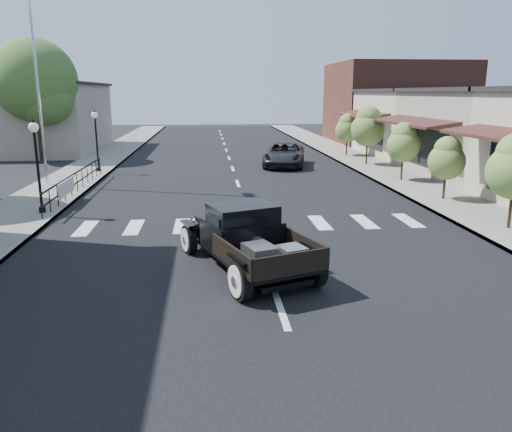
{
  "coord_description": "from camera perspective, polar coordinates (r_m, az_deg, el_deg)",
  "views": [
    {
      "loc": [
        -1.45,
        -12.6,
        4.46
      ],
      "look_at": [
        -0.11,
        1.26,
        1.0
      ],
      "focal_mm": 35.0,
      "sensor_mm": 36.0,
      "label": 1
    }
  ],
  "objects": [
    {
      "name": "lamp_post_c",
      "position": [
        29.37,
        -17.75,
        8.21
      ],
      "size": [
        0.36,
        0.36,
        3.41
      ],
      "primitive_type": null,
      "color": "black",
      "rests_on": "sidewalk_left"
    },
    {
      "name": "sidewalk_right",
      "position": [
        29.67,
        14.21,
        5.03
      ],
      "size": [
        3.0,
        80.0,
        0.15
      ],
      "primitive_type": "cube",
      "color": "gray",
      "rests_on": "ground"
    },
    {
      "name": "low_building_left",
      "position": [
        42.85,
        -24.33,
        10.12
      ],
      "size": [
        10.0,
        12.0,
        5.0
      ],
      "primitive_type": "cube",
      "color": "#AB9E8F",
      "rests_on": "ground"
    },
    {
      "name": "road",
      "position": [
        28.0,
        -2.47,
        4.79
      ],
      "size": [
        14.0,
        80.0,
        0.02
      ],
      "primitive_type": "cube",
      "color": "black",
      "rests_on": "ground"
    },
    {
      "name": "road_markings",
      "position": [
        23.08,
        -1.8,
        2.81
      ],
      "size": [
        12.0,
        60.0,
        0.06
      ],
      "primitive_type": null,
      "color": "silver",
      "rests_on": "ground"
    },
    {
      "name": "big_tree_far",
      "position": [
        36.33,
        -23.76,
        11.99
      ],
      "size": [
        5.36,
        5.36,
        7.88
      ],
      "primitive_type": null,
      "color": "#3D5E28",
      "rests_on": "ground"
    },
    {
      "name": "railing",
      "position": [
        23.66,
        -19.79,
        3.86
      ],
      "size": [
        0.08,
        10.0,
        1.0
      ],
      "primitive_type": null,
      "color": "black",
      "rests_on": "sidewalk_left"
    },
    {
      "name": "hotrod_pickup",
      "position": [
        12.7,
        -1.09,
        -2.53
      ],
      "size": [
        3.89,
        5.45,
        1.72
      ],
      "primitive_type": null,
      "rotation": [
        0.0,
        0.0,
        0.36
      ],
      "color": "black",
      "rests_on": "ground"
    },
    {
      "name": "flagpole",
      "position": [
        25.86,
        -24.03,
        16.94
      ],
      "size": [
        0.12,
        0.12,
        12.35
      ],
      "primitive_type": "cylinder",
      "color": "silver",
      "rests_on": "sidewalk_left"
    },
    {
      "name": "small_tree_e",
      "position": [
        36.01,
        10.36,
        9.07
      ],
      "size": [
        1.66,
        1.66,
        2.77
      ],
      "primitive_type": null,
      "color": "olive",
      "rests_on": "sidewalk_right"
    },
    {
      "name": "sidewalk_left",
      "position": [
        28.82,
        -19.65,
        4.39
      ],
      "size": [
        3.0,
        80.0,
        0.15
      ],
      "primitive_type": "cube",
      "color": "gray",
      "rests_on": "ground"
    },
    {
      "name": "small_tree_b",
      "position": [
        22.06,
        20.87,
        5.05
      ],
      "size": [
        1.49,
        1.49,
        2.49
      ],
      "primitive_type": null,
      "color": "olive",
      "rests_on": "sidewalk_right"
    },
    {
      "name": "small_tree_d",
      "position": [
        31.62,
        12.63,
        8.9
      ],
      "size": [
        2.05,
        2.05,
        3.41
      ],
      "primitive_type": null,
      "color": "olive",
      "rests_on": "sidewalk_right"
    },
    {
      "name": "storefront_far",
      "position": [
        38.38,
        20.2,
        9.81
      ],
      "size": [
        10.0,
        9.0,
        4.5
      ],
      "primitive_type": "cube",
      "color": "beige",
      "rests_on": "ground"
    },
    {
      "name": "second_car",
      "position": [
        30.97,
        3.24,
        6.99
      ],
      "size": [
        3.38,
        5.53,
        1.43
      ],
      "primitive_type": "imported",
      "rotation": [
        0.0,
        0.0,
        -0.21
      ],
      "color": "black",
      "rests_on": "ground"
    },
    {
      "name": "ground",
      "position": [
        13.45,
        1.0,
        -5.42
      ],
      "size": [
        120.0,
        120.0,
        0.0
      ],
      "primitive_type": "plane",
      "color": "black",
      "rests_on": "ground"
    },
    {
      "name": "banner",
      "position": [
        21.77,
        -20.79,
        2.42
      ],
      "size": [
        0.04,
        2.2,
        0.6
      ],
      "primitive_type": null,
      "color": "silver",
      "rests_on": "sidewalk_left"
    },
    {
      "name": "small_tree_c",
      "position": [
        26.27,
        16.45,
        7.0
      ],
      "size": [
        1.66,
        1.66,
        2.77
      ],
      "primitive_type": null,
      "color": "olive",
      "rests_on": "sidewalk_right"
    },
    {
      "name": "lamp_post_b",
      "position": [
        19.77,
        -23.68,
        5.2
      ],
      "size": [
        0.36,
        0.36,
        3.41
      ],
      "primitive_type": null,
      "color": "black",
      "rests_on": "sidewalk_left"
    },
    {
      "name": "far_building_right",
      "position": [
        47.72,
        15.67,
        12.3
      ],
      "size": [
        11.0,
        10.0,
        7.0
      ],
      "primitive_type": "cube",
      "color": "brown",
      "rests_on": "ground"
    }
  ]
}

